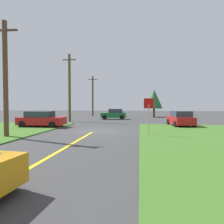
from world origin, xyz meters
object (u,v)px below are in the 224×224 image
stop_sign (149,110)px  utility_pole_mid (70,87)px  parked_car_near_building (41,119)px  utility_pole_near (5,78)px  utility_pole_far (93,96)px  oak_tree_left (154,99)px  car_on_crossroad (181,119)px  car_approaching_junction (114,114)px

stop_sign → utility_pole_mid: utility_pole_mid is taller
stop_sign → parked_car_near_building: size_ratio=0.60×
utility_pole_near → utility_pole_far: size_ratio=1.00×
utility_pole_near → oak_tree_left: utility_pole_near is taller
car_on_crossroad → oak_tree_left: 16.17m
utility_pole_far → oak_tree_left: size_ratio=1.59×
parked_car_near_building → utility_pole_mid: 8.09m
car_on_crossroad → utility_pole_mid: size_ratio=0.45×
parked_car_near_building → car_approaching_junction: 13.66m
stop_sign → car_approaching_junction: stop_sign is taller
oak_tree_left → utility_pole_far: bearing=171.0°
utility_pole_far → oak_tree_left: (12.02, -1.91, -0.79)m
parked_car_near_building → car_approaching_junction: (5.81, 12.37, -0.01)m
utility_pole_near → utility_pole_far: bearing=90.5°
car_approaching_junction → utility_pole_far: utility_pole_far is taller
car_on_crossroad → car_approaching_junction: bearing=34.1°
car_approaching_junction → oak_tree_left: size_ratio=0.81×
utility_pole_mid → car_on_crossroad: bearing=-17.6°
car_on_crossroad → car_approaching_junction: (-8.33, 9.60, -0.00)m
stop_sign → parked_car_near_building: bearing=-10.2°
utility_pole_far → oak_tree_left: utility_pole_far is taller
utility_pole_near → stop_sign: bearing=11.4°
utility_pole_mid → oak_tree_left: size_ratio=1.79×
car_on_crossroad → utility_pole_far: (-13.68, 17.80, 3.30)m
stop_sign → oak_tree_left: 23.12m
stop_sign → car_on_crossroad: 8.05m
stop_sign → car_on_crossroad: bearing=-104.7°
utility_pole_mid → utility_pole_far: bearing=89.9°
utility_pole_near → oak_tree_left: size_ratio=1.58×
parked_car_near_building → utility_pole_far: utility_pole_far is taller
car_approaching_junction → utility_pole_mid: (-5.37, -5.25, 3.82)m
parked_car_near_building → utility_pole_near: 7.16m
utility_pole_near → utility_pole_far: utility_pole_far is taller
car_on_crossroad → utility_pole_far: 22.69m
car_approaching_junction → utility_pole_near: utility_pole_near is taller
parked_car_near_building → stop_sign: bearing=-22.6°
utility_pole_mid → utility_pole_far: size_ratio=1.13×
stop_sign → utility_pole_far: size_ratio=0.34×
utility_pole_mid → oak_tree_left: bearing=43.8°
parked_car_near_building → utility_pole_mid: (0.44, 7.12, 3.82)m
utility_pole_mid → utility_pole_near: bearing=-89.0°
utility_pole_far → utility_pole_mid: bearing=-90.1°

